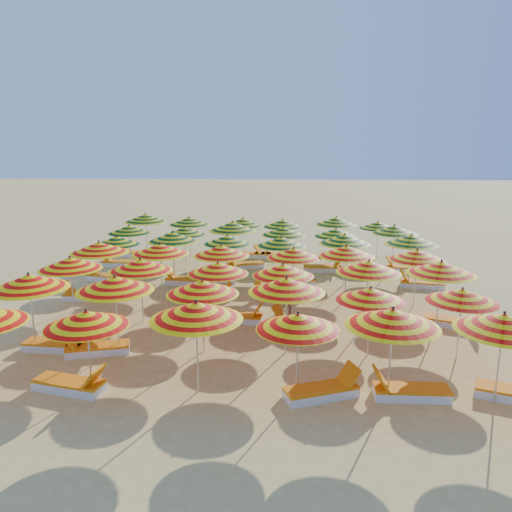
# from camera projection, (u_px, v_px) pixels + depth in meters

# --- Properties ---
(ground) EXTENTS (120.00, 120.00, 0.00)m
(ground) POSITION_uv_depth(u_px,v_px,m) (255.00, 301.00, 18.30)
(ground) COLOR #EAC468
(ground) RESTS_ON ground
(umbrella_1) EXTENTS (2.30, 2.30, 2.04)m
(umbrella_1) POSITION_uv_depth(u_px,v_px,m) (86.00, 319.00, 11.33)
(umbrella_1) COLOR silver
(umbrella_1) RESTS_ON ground
(umbrella_2) EXTENTS (2.76, 2.76, 2.27)m
(umbrella_2) POSITION_uv_depth(u_px,v_px,m) (196.00, 311.00, 11.27)
(umbrella_2) COLOR silver
(umbrella_2) RESTS_ON ground
(umbrella_3) EXTENTS (2.46, 2.46, 2.03)m
(umbrella_3) POSITION_uv_depth(u_px,v_px,m) (298.00, 322.00, 11.18)
(umbrella_3) COLOR silver
(umbrella_3) RESTS_ON ground
(umbrella_4) EXTENTS (2.76, 2.76, 2.22)m
(umbrella_4) POSITION_uv_depth(u_px,v_px,m) (393.00, 318.00, 10.96)
(umbrella_4) COLOR silver
(umbrella_4) RESTS_ON ground
(umbrella_5) EXTENTS (2.52, 2.52, 2.20)m
(umbrella_5) POSITION_uv_depth(u_px,v_px,m) (504.00, 322.00, 10.73)
(umbrella_5) COLOR silver
(umbrella_5) RESTS_ON ground
(umbrella_6) EXTENTS (2.68, 2.68, 2.26)m
(umbrella_6) POSITION_uv_depth(u_px,v_px,m) (29.00, 282.00, 13.63)
(umbrella_6) COLOR silver
(umbrella_6) RESTS_ON ground
(umbrella_7) EXTENTS (2.50, 2.50, 2.24)m
(umbrella_7) POSITION_uv_depth(u_px,v_px,m) (115.00, 284.00, 13.50)
(umbrella_7) COLOR silver
(umbrella_7) RESTS_ON ground
(umbrella_8) EXTENTS (2.12, 2.12, 2.12)m
(umbrella_8) POSITION_uv_depth(u_px,v_px,m) (202.00, 287.00, 13.55)
(umbrella_8) COLOR silver
(umbrella_8) RESTS_ON ground
(umbrella_9) EXTENTS (2.40, 2.40, 2.22)m
(umbrella_9) POSITION_uv_depth(u_px,v_px,m) (287.00, 285.00, 13.44)
(umbrella_9) COLOR silver
(umbrella_9) RESTS_ON ground
(umbrella_10) EXTENTS (2.18, 2.18, 1.97)m
(umbrella_10) POSITION_uv_depth(u_px,v_px,m) (371.00, 294.00, 13.35)
(umbrella_10) COLOR silver
(umbrella_10) RESTS_ON ground
(umbrella_11) EXTENTS (2.08, 2.08, 2.01)m
(umbrella_11) POSITION_uv_depth(u_px,v_px,m) (462.00, 295.00, 13.16)
(umbrella_11) COLOR silver
(umbrella_11) RESTS_ON ground
(umbrella_12) EXTENTS (2.59, 2.59, 2.15)m
(umbrella_12) POSITION_uv_depth(u_px,v_px,m) (70.00, 263.00, 16.10)
(umbrella_12) COLOR silver
(umbrella_12) RESTS_ON ground
(umbrella_13) EXTENTS (2.52, 2.52, 2.15)m
(umbrella_13) POSITION_uv_depth(u_px,v_px,m) (140.00, 265.00, 15.87)
(umbrella_13) COLOR silver
(umbrella_13) RESTS_ON ground
(umbrella_14) EXTENTS (2.42, 2.42, 2.06)m
(umbrella_14) POSITION_uv_depth(u_px,v_px,m) (218.00, 268.00, 15.80)
(umbrella_14) COLOR silver
(umbrella_14) RESTS_ON ground
(umbrella_15) EXTENTS (2.01, 2.01, 2.06)m
(umbrella_15) POSITION_uv_depth(u_px,v_px,m) (283.00, 270.00, 15.55)
(umbrella_15) COLOR silver
(umbrella_15) RESTS_ON ground
(umbrella_16) EXTENTS (2.53, 2.53, 2.16)m
(umbrella_16) POSITION_uv_depth(u_px,v_px,m) (369.00, 267.00, 15.61)
(umbrella_16) COLOR silver
(umbrella_16) RESTS_ON ground
(umbrella_17) EXTENTS (2.22, 2.22, 2.23)m
(umbrella_17) POSITION_uv_depth(u_px,v_px,m) (441.00, 268.00, 15.23)
(umbrella_17) COLOR silver
(umbrella_17) RESTS_ON ground
(umbrella_18) EXTENTS (2.15, 2.15, 2.24)m
(umbrella_18) POSITION_uv_depth(u_px,v_px,m) (99.00, 247.00, 18.10)
(umbrella_18) COLOR silver
(umbrella_18) RESTS_ON ground
(umbrella_19) EXTENTS (2.38, 2.38, 2.20)m
(umbrella_19) POSITION_uv_depth(u_px,v_px,m) (160.00, 249.00, 18.04)
(umbrella_19) COLOR silver
(umbrella_19) RESTS_ON ground
(umbrella_20) EXTENTS (2.66, 2.66, 2.16)m
(umbrella_20) POSITION_uv_depth(u_px,v_px,m) (221.00, 251.00, 17.94)
(umbrella_20) COLOR silver
(umbrella_20) RESTS_ON ground
(umbrella_21) EXTENTS (2.44, 2.44, 2.08)m
(umbrella_21) POSITION_uv_depth(u_px,v_px,m) (294.00, 253.00, 17.87)
(umbrella_21) COLOR silver
(umbrella_21) RESTS_ON ground
(umbrella_22) EXTENTS (2.41, 2.41, 2.15)m
(umbrella_22) POSITION_uv_depth(u_px,v_px,m) (347.00, 251.00, 17.90)
(umbrella_22) COLOR silver
(umbrella_22) RESTS_ON ground
(umbrella_23) EXTENTS (2.45, 2.45, 2.11)m
(umbrella_23) POSITION_uv_depth(u_px,v_px,m) (417.00, 255.00, 17.47)
(umbrella_23) COLOR silver
(umbrella_23) RESTS_ON ground
(umbrella_24) EXTENTS (1.89, 1.89, 1.97)m
(umbrella_24) POSITION_uv_depth(u_px,v_px,m) (117.00, 240.00, 20.66)
(umbrella_24) COLOR silver
(umbrella_24) RESTS_ON ground
(umbrella_25) EXTENTS (2.47, 2.47, 2.19)m
(umbrella_25) POSITION_uv_depth(u_px,v_px,m) (173.00, 237.00, 20.36)
(umbrella_25) COLOR silver
(umbrella_25) RESTS_ON ground
(umbrella_26) EXTENTS (2.31, 2.31, 2.07)m
(umbrella_26) POSITION_uv_depth(u_px,v_px,m) (227.00, 240.00, 20.35)
(umbrella_26) COLOR silver
(umbrella_26) RESTS_ON ground
(umbrella_27) EXTENTS (2.27, 2.27, 2.09)m
(umbrella_27) POSITION_uv_depth(u_px,v_px,m) (281.00, 241.00, 19.89)
(umbrella_27) COLOR silver
(umbrella_27) RESTS_ON ground
(umbrella_28) EXTENTS (2.59, 2.59, 2.20)m
(umbrella_28) POSITION_uv_depth(u_px,v_px,m) (345.00, 239.00, 19.88)
(umbrella_28) COLOR silver
(umbrella_28) RESTS_ON ground
(umbrella_29) EXTENTS (2.55, 2.55, 2.23)m
(umbrella_29) POSITION_uv_depth(u_px,v_px,m) (411.00, 240.00, 19.65)
(umbrella_29) COLOR silver
(umbrella_29) RESTS_ON ground
(umbrella_30) EXTENTS (2.39, 2.39, 2.04)m
(umbrella_30) POSITION_uv_depth(u_px,v_px,m) (129.00, 229.00, 22.86)
(umbrella_30) COLOR silver
(umbrella_30) RESTS_ON ground
(umbrella_31) EXTENTS (2.00, 2.00, 1.98)m
(umbrella_31) POSITION_uv_depth(u_px,v_px,m) (185.00, 231.00, 22.79)
(umbrella_31) COLOR silver
(umbrella_31) RESTS_ON ground
(umbrella_32) EXTENTS (2.57, 2.57, 2.27)m
(umbrella_32) POSITION_uv_depth(u_px,v_px,m) (232.00, 226.00, 22.45)
(umbrella_32) COLOR silver
(umbrella_32) RESTS_ON ground
(umbrella_33) EXTENTS (2.18, 2.18, 2.09)m
(umbrella_33) POSITION_uv_depth(u_px,v_px,m) (284.00, 231.00, 22.23)
(umbrella_33) COLOR silver
(umbrella_33) RESTS_ON ground
(umbrella_34) EXTENTS (2.17, 2.17, 2.04)m
(umbrella_34) POSITION_uv_depth(u_px,v_px,m) (336.00, 233.00, 22.06)
(umbrella_34) COLOR silver
(umbrella_34) RESTS_ON ground
(umbrella_35) EXTENTS (2.24, 2.24, 2.16)m
(umbrella_35) POSITION_uv_depth(u_px,v_px,m) (394.00, 229.00, 22.27)
(umbrella_35) COLOR silver
(umbrella_35) RESTS_ON ground
(umbrella_36) EXTENTS (2.50, 2.50, 2.23)m
(umbrella_36) POSITION_uv_depth(u_px,v_px,m) (145.00, 218.00, 25.13)
(umbrella_36) COLOR silver
(umbrella_36) RESTS_ON ground
(umbrella_37) EXTENTS (2.04, 2.04, 2.14)m
(umbrella_37) POSITION_uv_depth(u_px,v_px,m) (189.00, 221.00, 24.69)
(umbrella_37) COLOR silver
(umbrella_37) RESTS_ON ground
(umbrella_38) EXTENTS (2.50, 2.50, 2.09)m
(umbrella_38) POSITION_uv_depth(u_px,v_px,m) (243.00, 222.00, 24.72)
(umbrella_38) COLOR silver
(umbrella_38) RESTS_ON ground
(umbrella_39) EXTENTS (2.56, 2.56, 2.04)m
(umbrella_39) POSITION_uv_depth(u_px,v_px,m) (283.00, 223.00, 24.55)
(umbrella_39) COLOR silver
(umbrella_39) RESTS_ON ground
(umbrella_40) EXTENTS (2.18, 2.18, 2.16)m
(umbrella_40) POSITION_uv_depth(u_px,v_px,m) (336.00, 221.00, 24.59)
(umbrella_40) COLOR silver
(umbrella_40) RESTS_ON ground
(umbrella_41) EXTENTS (2.06, 2.06, 1.95)m
(umbrella_41) POSITION_uv_depth(u_px,v_px,m) (378.00, 225.00, 24.55)
(umbrella_41) COLOR silver
(umbrella_41) RESTS_ON ground
(lounger_0) EXTENTS (1.82, 0.98, 0.69)m
(lounger_0) POSITION_uv_depth(u_px,v_px,m) (71.00, 384.00, 11.73)
(lounger_0) COLOR white
(lounger_0) RESTS_ON ground
(lounger_1) EXTENTS (1.83, 1.16, 0.69)m
(lounger_1) POSITION_uv_depth(u_px,v_px,m) (323.00, 391.00, 11.44)
(lounger_1) COLOR white
(lounger_1) RESTS_ON ground
(lounger_2) EXTENTS (1.74, 0.59, 0.69)m
(lounger_2) POSITION_uv_depth(u_px,v_px,m) (409.00, 391.00, 11.41)
(lounger_2) COLOR white
(lounger_2) RESTS_ON ground
(lounger_4) EXTENTS (1.77, 0.71, 0.69)m
(lounger_4) POSITION_uv_depth(u_px,v_px,m) (56.00, 345.00, 14.02)
(lounger_4) COLOR white
(lounger_4) RESTS_ON ground
(lounger_5) EXTENTS (1.82, 1.00, 0.69)m
(lounger_5) POSITION_uv_depth(u_px,v_px,m) (96.00, 348.00, 13.78)
(lounger_5) COLOR white
(lounger_5) RESTS_ON ground
(lounger_6) EXTENTS (1.80, 0.82, 0.69)m
(lounger_6) POSITION_uv_depth(u_px,v_px,m) (237.00, 317.00, 16.24)
(lounger_6) COLOR white
(lounger_6) RESTS_ON ground
(lounger_7) EXTENTS (1.83, 1.08, 0.69)m
(lounger_7) POSITION_uv_depth(u_px,v_px,m) (298.00, 323.00, 15.68)
(lounger_7) COLOR white
(lounger_7) RESTS_ON ground
(lounger_8) EXTENTS (1.82, 1.21, 0.69)m
(lounger_8) POSITION_uv_depth(u_px,v_px,m) (454.00, 322.00, 15.79)
(lounger_8) COLOR white
(lounger_8) RESTS_ON ground
(lounger_9) EXTENTS (1.73, 0.58, 0.69)m
(lounger_9) POSITION_uv_depth(u_px,v_px,m) (86.00, 296.00, 18.48)
(lounger_9) COLOR white
(lounger_9) RESTS_ON ground
(lounger_10) EXTENTS (1.79, 0.80, 0.69)m
(lounger_10) POSITION_uv_depth(u_px,v_px,m) (209.00, 296.00, 18.47)
(lounger_10) COLOR white
(lounger_10) RESTS_ON ground
(lounger_11) EXTENTS (1.82, 1.00, 0.69)m
(lounger_11) POSITION_uv_depth(u_px,v_px,m) (277.00, 296.00, 18.50)
(lounger_11) COLOR white
(lounger_11) RESTS_ON ground
(lounger_12) EXTENTS (1.82, 0.95, 0.69)m
(lounger_12) POSITION_uv_depth(u_px,v_px,m) (106.00, 277.00, 21.07)
(lounger_12) COLOR white
(lounger_12) RESTS_ON ground
(lounger_13) EXTENTS (1.77, 0.72, 0.69)m
(lounger_13) POSITION_uv_depth(u_px,v_px,m) (185.00, 280.00, 20.51)
(lounger_13) COLOR white
(lounger_13) RESTS_ON ground
(lounger_14) EXTENTS (1.79, 0.79, 0.69)m
(lounger_14) POSITION_uv_depth(u_px,v_px,m) (216.00, 279.00, 20.72)
(lounger_14) COLOR white
(lounger_14) RESTS_ON ground
(lounger_15) EXTENTS (1.82, 1.25, 0.69)m
(lounger_15) POSITION_uv_depth(u_px,v_px,m) (293.00, 283.00, 20.18)
(lounger_15) COLOR white
(lounger_15) RESTS_ON ground
(lounger_16) EXTENTS (1.81, 0.92, 0.69)m
(lounger_16) POSITION_uv_depth(u_px,v_px,m) (421.00, 284.00, 20.05)
(lounger_16) COLOR white
(lounger_16) RESTS_ON ground
(lounger_17) EXTENTS (1.74, 0.60, 0.69)m
(lounger_17) POSITION_uv_depth(u_px,v_px,m) (120.00, 263.00, 23.47)
(lounger_17) COLOR white
(lounger_17) RESTS_ON ground
(lounger_18) EXTENTS (1.82, 1.02, 0.69)m
(lounger_18) POSITION_uv_depth(u_px,v_px,m) (244.00, 265.00, 23.06)
(lounger_18) COLOR white
(lounger_18) RESTS_ON ground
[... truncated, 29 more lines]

